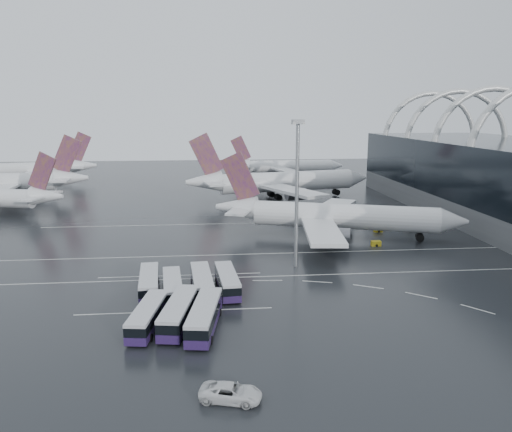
{
  "coord_description": "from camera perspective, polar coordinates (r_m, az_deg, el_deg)",
  "views": [
    {
      "loc": [
        -18.75,
        -83.55,
        27.96
      ],
      "look_at": [
        -9.26,
        15.59,
        7.0
      ],
      "focal_mm": 35.0,
      "sensor_mm": 36.0,
      "label": 1
    }
  ],
  "objects": [
    {
      "name": "airliner_gate_b",
      "position": [
        161.46,
        2.51,
        3.85
      ],
      "size": [
        61.98,
        54.86,
        21.67
      ],
      "rotation": [
        0.0,
        0.0,
        0.22
      ],
      "color": "silver",
      "rests_on": "ground"
    },
    {
      "name": "bus_bay_line_north",
      "position": [
        88.26,
        -8.65,
        -6.72
      ],
      "size": [
        28.0,
        0.25,
        0.01
      ],
      "primitive_type": "cube",
      "color": "silver",
      "rests_on": "ground"
    },
    {
      "name": "airliner_gate_c",
      "position": [
        216.73,
        3.22,
        5.65
      ],
      "size": [
        50.33,
        46.49,
        17.96
      ],
      "rotation": [
        0.0,
        0.0,
        0.04
      ],
      "color": "silver",
      "rests_on": "ground"
    },
    {
      "name": "bus_row_near_b",
      "position": [
        78.21,
        -9.53,
        -7.96
      ],
      "size": [
        3.89,
        12.29,
        2.97
      ],
      "rotation": [
        0.0,
        0.0,
        1.67
      ],
      "color": "#251543",
      "rests_on": "ground"
    },
    {
      "name": "bus_row_far_a",
      "position": [
        68.26,
        -12.24,
        -11.06
      ],
      "size": [
        4.52,
        12.56,
        3.03
      ],
      "rotation": [
        0.0,
        0.0,
        1.42
      ],
      "color": "#251543",
      "rests_on": "ground"
    },
    {
      "name": "gse_cart_belly_e",
      "position": [
        121.45,
        13.78,
        -1.51
      ],
      "size": [
        2.0,
        1.18,
        1.09
      ],
      "primitive_type": "cube",
      "color": "gold",
      "rests_on": "ground"
    },
    {
      "name": "jet_remote_mid",
      "position": [
        179.85,
        -25.76,
        3.48
      ],
      "size": [
        47.43,
        38.19,
        20.68
      ],
      "rotation": [
        0.0,
        0.0,
        3.2
      ],
      "color": "silver",
      "rests_on": "ground"
    },
    {
      "name": "gse_cart_belly_a",
      "position": [
        108.75,
        13.55,
        -3.06
      ],
      "size": [
        1.98,
        1.17,
        1.08
      ],
      "primitive_type": "cube",
      "color": "gold",
      "rests_on": "ground"
    },
    {
      "name": "airliner_main",
      "position": [
        113.35,
        8.63,
        -0.06
      ],
      "size": [
        54.88,
        47.56,
        19.03
      ],
      "rotation": [
        0.0,
        0.0,
        -0.32
      ],
      "color": "silver",
      "rests_on": "ground"
    },
    {
      "name": "gse_cart_belly_b",
      "position": [
        128.57,
        14.23,
        -0.79
      ],
      "size": [
        2.03,
        1.2,
        1.11
      ],
      "primitive_type": "cube",
      "color": "slate",
      "rests_on": "ground"
    },
    {
      "name": "floodlight_mast",
      "position": [
        88.81,
        4.72,
        4.57
      ],
      "size": [
        2.04,
        2.04,
        26.57
      ],
      "color": "gray",
      "rests_on": "ground"
    },
    {
      "name": "lane_marking_far",
      "position": [
        128.06,
        3.09,
        -0.74
      ],
      "size": [
        120.0,
        0.25,
        0.01
      ],
      "primitive_type": "cube",
      "color": "silver",
      "rests_on": "ground"
    },
    {
      "name": "lane_marking_mid",
      "position": [
        101.31,
        5.43,
        -4.19
      ],
      "size": [
        120.0,
        0.25,
        0.01
      ],
      "primitive_type": "cube",
      "color": "silver",
      "rests_on": "ground"
    },
    {
      "name": "van_curve_a",
      "position": [
        52.06,
        -2.91,
        -19.51
      ],
      "size": [
        6.71,
        4.33,
        1.72
      ],
      "primitive_type": "imported",
      "rotation": [
        0.0,
        0.0,
        1.31
      ],
      "color": "white",
      "rests_on": "ground"
    },
    {
      "name": "lane_marking_near",
      "position": [
        88.23,
        7.14,
        -6.68
      ],
      "size": [
        120.0,
        0.25,
        0.01
      ],
      "primitive_type": "cube",
      "color": "silver",
      "rests_on": "ground"
    },
    {
      "name": "bus_row_far_c",
      "position": [
        66.64,
        -5.9,
        -11.29
      ],
      "size": [
        4.96,
        13.7,
        3.3
      ],
      "rotation": [
        0.0,
        0.0,
        1.42
      ],
      "color": "#251543",
      "rests_on": "ground"
    },
    {
      "name": "jet_remote_far",
      "position": [
        217.27,
        -23.58,
        4.88
      ],
      "size": [
        45.98,
        37.24,
        20.07
      ],
      "rotation": [
        0.0,
        0.0,
        3.35
      ],
      "color": "silver",
      "rests_on": "ground"
    },
    {
      "name": "bus_row_near_a",
      "position": [
        80.47,
        -12.12,
        -7.44
      ],
      "size": [
        3.96,
        12.76,
        3.09
      ],
      "rotation": [
        0.0,
        0.0,
        1.66
      ],
      "color": "#251543",
      "rests_on": "ground"
    },
    {
      "name": "ground",
      "position": [
        90.08,
        6.86,
        -6.29
      ],
      "size": [
        420.0,
        420.0,
        0.0
      ],
      "primitive_type": "plane",
      "color": "black",
      "rests_on": "ground"
    },
    {
      "name": "bus_row_near_c",
      "position": [
        79.2,
        -6.2,
        -7.52
      ],
      "size": [
        3.95,
        13.07,
        3.17
      ],
      "rotation": [
        0.0,
        0.0,
        1.65
      ],
      "color": "#251543",
      "rests_on": "ground"
    },
    {
      "name": "bus_row_far_b",
      "position": [
        68.37,
        -8.79,
        -10.77
      ],
      "size": [
        5.07,
        13.52,
        3.25
      ],
      "rotation": [
        0.0,
        0.0,
        1.41
      ],
      "color": "#251543",
      "rests_on": "ground"
    },
    {
      "name": "bus_bay_line_south",
      "position": [
        73.3,
        -9.32,
        -10.7
      ],
      "size": [
        28.0,
        0.25,
        0.01
      ],
      "primitive_type": "cube",
      "color": "silver",
      "rests_on": "ground"
    },
    {
      "name": "bus_row_near_d",
      "position": [
        79.63,
        -3.31,
        -7.4
      ],
      "size": [
        3.83,
        12.63,
        3.06
      ],
      "rotation": [
        0.0,
        0.0,
        1.65
      ],
      "color": "#251543",
      "rests_on": "ground"
    },
    {
      "name": "gse_cart_belly_d",
      "position": [
        124.49,
        17.21,
        -1.33
      ],
      "size": [
        2.39,
        1.41,
        1.3
      ],
      "primitive_type": "cube",
      "color": "slate",
      "rests_on": "ground"
    }
  ]
}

